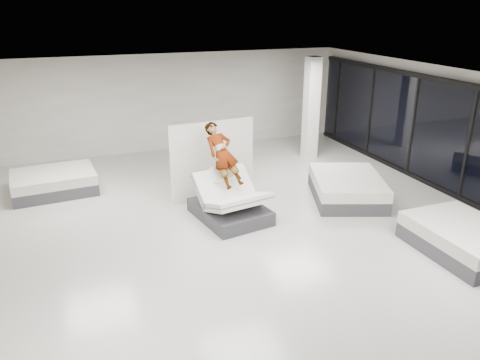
% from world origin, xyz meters
% --- Properties ---
extents(room, '(14.00, 14.04, 3.20)m').
position_xyz_m(room, '(0.00, 0.00, 1.60)').
color(room, beige).
rests_on(room, ground).
extents(hero_bed, '(1.66, 2.02, 1.18)m').
position_xyz_m(hero_bed, '(0.05, 1.03, 0.36)').
color(hero_bed, '#37373C').
rests_on(hero_bed, floor).
extents(person, '(0.86, 1.62, 1.29)m').
position_xyz_m(person, '(-0.01, 1.35, 1.18)').
color(person, slate).
rests_on(person, hero_bed).
extents(remote, '(0.07, 0.15, 0.08)m').
position_xyz_m(remote, '(0.27, 1.04, 0.99)').
color(remote, black).
rests_on(remote, person).
extents(divider_panel, '(2.20, 0.28, 2.00)m').
position_xyz_m(divider_panel, '(0.07, 2.39, 1.00)').
color(divider_panel, silver).
rests_on(divider_panel, floor).
extents(flat_bed_right_far, '(2.33, 2.65, 0.61)m').
position_xyz_m(flat_bed_right_far, '(3.22, 1.07, 0.30)').
color(flat_bed_right_far, '#37373C').
rests_on(flat_bed_right_far, floor).
extents(flat_bed_right_near, '(1.61, 2.14, 0.58)m').
position_xyz_m(flat_bed_right_near, '(3.89, -2.12, 0.29)').
color(flat_bed_right_near, '#37373C').
rests_on(flat_bed_right_near, floor).
extents(flat_bed_left_far, '(2.18, 1.71, 0.57)m').
position_xyz_m(flat_bed_left_far, '(-3.77, 4.18, 0.28)').
color(flat_bed_left_far, '#37373C').
rests_on(flat_bed_left_far, floor).
extents(column, '(0.40, 0.40, 3.20)m').
position_xyz_m(column, '(4.00, 4.50, 1.60)').
color(column, white).
rests_on(column, floor).
extents(storefront_glazing, '(0.12, 13.40, 2.92)m').
position_xyz_m(storefront_glazing, '(5.90, 0.00, 1.45)').
color(storefront_glazing, '#212538').
rests_on(storefront_glazing, floor).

